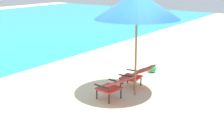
# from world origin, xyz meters

# --- Properties ---
(ground_plane) EXTENTS (40.00, 40.00, 0.00)m
(ground_plane) POSITION_xyz_m (0.00, 4.00, 0.00)
(ground_plane) COLOR beige
(lounge_chair_left) EXTENTS (0.63, 0.93, 0.68)m
(lounge_chair_left) POSITION_xyz_m (-0.59, -0.12, 0.40)
(lounge_chair_left) COLOR red
(lounge_chair_left) RESTS_ON ground_plane
(lounge_chair_right) EXTENTS (0.64, 0.93, 0.68)m
(lounge_chair_right) POSITION_xyz_m (0.48, -0.11, 0.40)
(lounge_chair_right) COLOR red
(lounge_chair_right) RESTS_ON ground_plane
(beach_umbrella_center) EXTENTS (2.96, 2.96, 2.67)m
(beach_umbrella_center) POSITION_xyz_m (0.02, -0.35, 2.32)
(beach_umbrella_center) COLOR olive
(beach_umbrella_center) RESTS_ON ground_plane
(beach_ball) EXTENTS (0.26, 0.26, 0.26)m
(beach_ball) POSITION_xyz_m (1.95, 0.20, 0.13)
(beach_ball) COLOR #1E9E60
(beach_ball) RESTS_ON ground_plane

